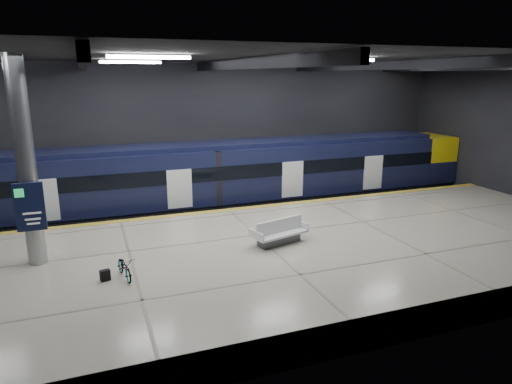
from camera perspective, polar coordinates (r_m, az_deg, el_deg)
ground at (r=19.68m, az=-0.92°, el=-7.47°), size 30.00×30.00×0.00m
room_shell at (r=18.34m, az=-1.00°, el=9.36°), size 30.10×16.10×8.05m
platform at (r=17.31m, az=1.87°, el=-8.66°), size 30.00×11.00×1.10m
safety_strip at (r=21.78m, az=-3.36°, el=-2.23°), size 30.00×0.40×0.01m
rails at (r=24.61m, az=-5.21°, el=-2.79°), size 30.00×1.52×0.16m
train at (r=24.92m, az=0.71°, el=2.19°), size 29.40×2.84×3.79m
bench at (r=17.42m, az=2.90°, el=-5.37°), size 2.36×1.45×0.97m
bicycle at (r=15.14m, az=-16.11°, el=-9.00°), size 0.73×1.44×0.72m
pannier_bag at (r=15.20m, az=-18.34°, el=-9.85°), size 0.34×0.25×0.35m
info_column at (r=16.56m, az=-26.79°, el=2.88°), size 0.90×0.78×6.90m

